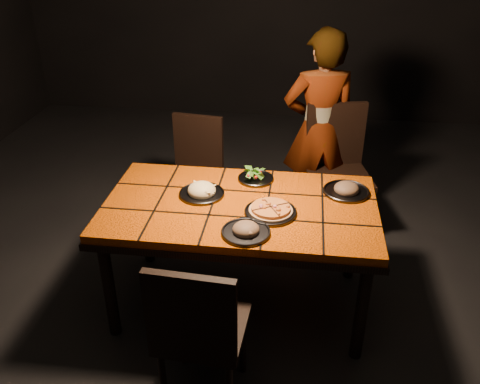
# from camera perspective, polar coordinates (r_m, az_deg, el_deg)

# --- Properties ---
(room_shell) EXTENTS (6.04, 7.04, 3.08)m
(room_shell) POSITION_cam_1_polar(r_m,az_deg,el_deg) (2.68, 0.03, 12.64)
(room_shell) COLOR black
(room_shell) RESTS_ON ground
(dining_table) EXTENTS (1.62, 0.92, 0.75)m
(dining_table) POSITION_cam_1_polar(r_m,az_deg,el_deg) (3.03, 0.03, -2.59)
(dining_table) COLOR #DF5707
(dining_table) RESTS_ON ground
(chair_near) EXTENTS (0.44, 0.44, 0.92)m
(chair_near) POSITION_cam_1_polar(r_m,az_deg,el_deg) (2.49, -4.74, -15.02)
(chair_near) COLOR black
(chair_near) RESTS_ON ground
(chair_far_left) EXTENTS (0.45, 0.45, 0.89)m
(chair_far_left) POSITION_cam_1_polar(r_m,az_deg,el_deg) (4.01, -5.08, 3.04)
(chair_far_left) COLOR black
(chair_far_left) RESTS_ON ground
(chair_far_right) EXTENTS (0.54, 0.54, 1.01)m
(chair_far_right) POSITION_cam_1_polar(r_m,az_deg,el_deg) (3.96, 10.81, 3.39)
(chair_far_right) COLOR black
(chair_far_right) RESTS_ON ground
(diner) EXTENTS (0.63, 0.49, 1.55)m
(diner) POSITION_cam_1_polar(r_m,az_deg,el_deg) (3.99, 8.85, 6.94)
(diner) COLOR brown
(diner) RESTS_ON ground
(plate_pizza) EXTENTS (0.34, 0.34, 0.04)m
(plate_pizza) POSITION_cam_1_polar(r_m,az_deg,el_deg) (2.89, 3.46, -2.11)
(plate_pizza) COLOR #36363B
(plate_pizza) RESTS_ON dining_table
(plate_pasta) EXTENTS (0.28, 0.28, 0.09)m
(plate_pasta) POSITION_cam_1_polar(r_m,az_deg,el_deg) (3.07, -4.32, 0.07)
(plate_pasta) COLOR #36363B
(plate_pasta) RESTS_ON dining_table
(plate_salad) EXTENTS (0.23, 0.23, 0.07)m
(plate_salad) POSITION_cam_1_polar(r_m,az_deg,el_deg) (3.24, 1.79, 1.77)
(plate_salad) COLOR #36363B
(plate_salad) RESTS_ON dining_table
(plate_mushroom_a) EXTENTS (0.27, 0.27, 0.09)m
(plate_mushroom_a) POSITION_cam_1_polar(r_m,az_deg,el_deg) (2.70, 0.67, -4.28)
(plate_mushroom_a) COLOR #36363B
(plate_mushroom_a) RESTS_ON dining_table
(plate_mushroom_b) EXTENTS (0.28, 0.28, 0.09)m
(plate_mushroom_b) POSITION_cam_1_polar(r_m,az_deg,el_deg) (3.15, 11.87, 0.31)
(plate_mushroom_b) COLOR #36363B
(plate_mushroom_b) RESTS_ON dining_table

